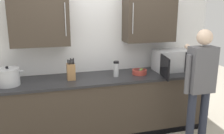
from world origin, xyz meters
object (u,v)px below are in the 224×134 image
at_px(microwave_oven, 171,61).
at_px(stock_pot, 8,77).
at_px(person_figure, 200,80).
at_px(thermos_flask, 116,69).
at_px(knife_block, 71,71).
at_px(fruit_bowl, 140,71).

bearing_deg(microwave_oven, stock_pot, -178.03).
bearing_deg(microwave_oven, person_figure, -88.99).
distance_m(stock_pot, thermos_flask, 1.48).
height_order(knife_block, person_figure, person_figure).
xyz_separation_m(knife_block, fruit_bowl, (1.03, -0.02, -0.07)).
relative_size(thermos_flask, person_figure, 0.14).
relative_size(fruit_bowl, thermos_flask, 0.96).
xyz_separation_m(stock_pot, fruit_bowl, (1.86, 0.03, -0.07)).
xyz_separation_m(fruit_bowl, thermos_flask, (-0.38, -0.02, 0.08)).
xyz_separation_m(knife_block, thermos_flask, (0.65, -0.04, 0.00)).
distance_m(microwave_oven, knife_block, 1.59).
distance_m(knife_block, stock_pot, 0.82).
height_order(fruit_bowl, person_figure, person_figure).
bearing_deg(knife_block, stock_pot, -176.82).
distance_m(stock_pot, person_figure, 2.52).
bearing_deg(thermos_flask, fruit_bowl, 3.07).
height_order(fruit_bowl, thermos_flask, thermos_flask).
bearing_deg(person_figure, thermos_flask, 144.18).
relative_size(microwave_oven, knife_block, 2.41).
distance_m(stock_pot, fruit_bowl, 1.86).
relative_size(knife_block, thermos_flask, 1.35).
bearing_deg(knife_block, fruit_bowl, -0.90).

